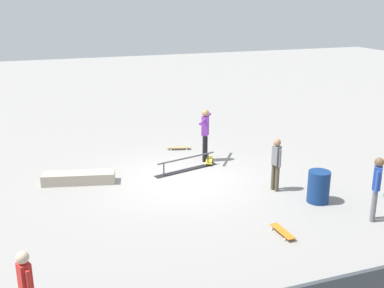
# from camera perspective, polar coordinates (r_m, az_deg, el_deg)

# --- Properties ---
(ground_plane) EXTENTS (60.00, 60.00, 0.00)m
(ground_plane) POSITION_cam_1_polar(r_m,az_deg,el_deg) (13.82, -1.18, -4.32)
(ground_plane) COLOR gray
(grind_rail) EXTENTS (2.19, 0.78, 0.42)m
(grind_rail) POSITION_cam_1_polar(r_m,az_deg,el_deg) (14.47, -0.67, -2.53)
(grind_rail) COLOR black
(grind_rail) RESTS_ON ground_plane
(skate_ledge) EXTENTS (2.11, 0.99, 0.32)m
(skate_ledge) POSITION_cam_1_polar(r_m,az_deg,el_deg) (13.89, -13.59, -4.02)
(skate_ledge) COLOR #B2A893
(skate_ledge) RESTS_ON ground_plane
(skater_main) EXTENTS (0.85, 1.19, 1.73)m
(skater_main) POSITION_cam_1_polar(r_m,az_deg,el_deg) (15.07, 1.61, 1.57)
(skater_main) COLOR black
(skater_main) RESTS_ON ground_plane
(skateboard_main) EXTENTS (0.51, 0.81, 0.09)m
(skateboard_main) POSITION_cam_1_polar(r_m,az_deg,el_deg) (15.20, 2.08, -1.97)
(skateboard_main) COLOR yellow
(skateboard_main) RESTS_ON ground_plane
(bystander_blue_shirt) EXTENTS (0.29, 0.32, 1.58)m
(bystander_blue_shirt) POSITION_cam_1_polar(r_m,az_deg,el_deg) (11.87, 21.49, -4.71)
(bystander_blue_shirt) COLOR slate
(bystander_blue_shirt) RESTS_ON ground_plane
(bystander_grey_shirt) EXTENTS (0.22, 0.34, 1.49)m
(bystander_grey_shirt) POSITION_cam_1_polar(r_m,az_deg,el_deg) (12.97, 10.18, -2.12)
(bystander_grey_shirt) COLOR brown
(bystander_grey_shirt) RESTS_ON ground_plane
(loose_skateboard_orange) EXTENTS (0.28, 0.81, 0.09)m
(loose_skateboard_orange) POSITION_cam_1_polar(r_m,az_deg,el_deg) (10.95, 10.94, -10.37)
(loose_skateboard_orange) COLOR orange
(loose_skateboard_orange) RESTS_ON ground_plane
(loose_skateboard_natural) EXTENTS (0.82, 0.41, 0.09)m
(loose_skateboard_natural) POSITION_cam_1_polar(r_m,az_deg,el_deg) (16.47, -1.64, -0.42)
(loose_skateboard_natural) COLOR tan
(loose_skateboard_natural) RESTS_ON ground_plane
(trash_bin) EXTENTS (0.57, 0.57, 0.84)m
(trash_bin) POSITION_cam_1_polar(r_m,az_deg,el_deg) (12.65, 15.13, -5.03)
(trash_bin) COLOR navy
(trash_bin) RESTS_ON ground_plane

